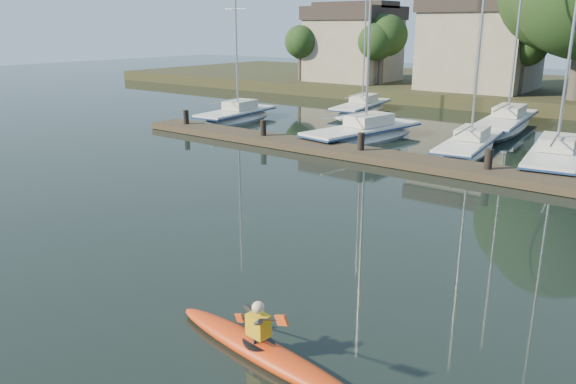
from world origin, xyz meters
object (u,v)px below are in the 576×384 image
Objects in this scene: dock at (419,163)px; sailboat_3 at (553,170)px; sailboat_2 at (468,154)px; sailboat_5 at (361,114)px; sailboat_0 at (236,123)px; sailboat_6 at (505,131)px; sailboat_1 at (362,143)px; kayak at (264,349)px.

dock is 2.54× the size of sailboat_3.
sailboat_5 is (-11.13, 8.44, -0.01)m from sailboat_2.
sailboat_5 is at bearing 55.45° from sailboat_0.
sailboat_2 is 4.18m from sailboat_3.
sailboat_0 is (-15.26, 4.67, -0.41)m from dock.
sailboat_6 reaches higher than sailboat_3.
dock is at bearing -59.62° from sailboat_5.
sailboat_0 is 0.92× the size of sailboat_3.
sailboat_1 reaches higher than sailboat_3.
sailboat_0 is at bearing -173.34° from sailboat_1.
sailboat_2 is at bearing -90.46° from sailboat_6.
sailboat_2 is 13.97m from sailboat_5.
sailboat_5 is at bearing 136.49° from sailboat_2.
dock is 2.77× the size of sailboat_0.
sailboat_1 is 1.14× the size of sailboat_3.
sailboat_5 is at bearing 172.41° from sailboat_6.
kayak is 19.61m from sailboat_3.
sailboat_2 is at bearing -5.70° from sailboat_0.
sailboat_3 is at bearing -7.37° from sailboat_0.
kayak is at bearing -75.39° from dock.
dock is at bearing -27.37° from sailboat_1.
sailboat_2 is 0.95× the size of sailboat_5.
sailboat_6 reaches higher than sailboat_1.
sailboat_3 is at bearing -39.41° from sailboat_5.
dock is 16.79m from sailboat_5.
sailboat_2 reaches higher than sailboat_0.
sailboat_1 reaches higher than sailboat_5.
kayak is at bearing -54.41° from sailboat_1.
sailboat_3 is at bearing 9.76° from sailboat_1.
sailboat_2 is at bearing 105.93° from kayak.
dock is at bearing -94.54° from sailboat_6.
sailboat_0 is 19.94m from sailboat_3.
sailboat_2 reaches higher than dock.
sailboat_0 is at bearing 139.61° from kayak.
sailboat_5 reaches higher than kayak.
sailboat_3 is 17.74m from sailboat_5.
sailboat_5 is (-5.33, 8.97, 0.03)m from sailboat_1.
kayak is at bearing -86.41° from sailboat_2.
sailboat_2 is 1.03× the size of sailboat_3.
sailboat_2 is at bearing 83.32° from dock.
kayak is 0.37× the size of sailboat_3.
sailboat_1 is 1.05× the size of sailboat_5.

